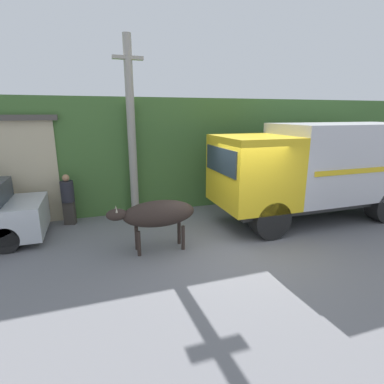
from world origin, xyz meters
TOP-DOWN VIEW (x-y plane):
  - ground_plane at (0.00, 0.00)m, footprint 60.00×60.00m
  - hillside_embankment at (0.00, 6.06)m, footprint 32.00×5.25m
  - cargo_truck at (3.28, 1.01)m, footprint 6.59×2.27m
  - brown_cow at (-2.03, 0.37)m, footprint 2.13×0.65m
  - pedestrian_on_hill at (-4.20, 2.98)m, footprint 0.46×0.46m
  - utility_pole at (-2.19, 3.15)m, footprint 0.90×0.25m

SIDE VIEW (x-z plane):
  - ground_plane at x=0.00m, z-range 0.00..0.00m
  - pedestrian_on_hill at x=-4.20m, z-range 0.06..1.61m
  - brown_cow at x=-2.03m, z-range 0.30..1.57m
  - cargo_truck at x=3.28m, z-range 0.21..3.20m
  - hillside_embankment at x=0.00m, z-range 0.00..3.79m
  - utility_pole at x=-2.19m, z-range 0.10..5.63m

